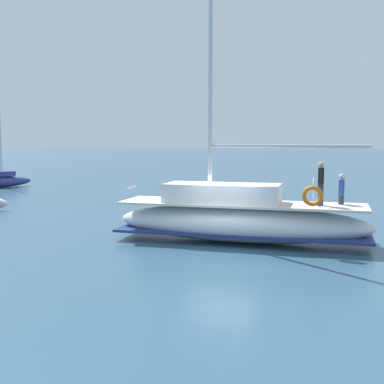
# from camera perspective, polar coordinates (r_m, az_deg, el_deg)

# --- Properties ---
(ground_plane) EXTENTS (400.00, 400.00, 0.00)m
(ground_plane) POSITION_cam_1_polar(r_m,az_deg,el_deg) (17.98, 3.54, -6.25)
(ground_plane) COLOR #2D516B
(main_sailboat) EXTENTS (3.65, 9.83, 12.97)m
(main_sailboat) POSITION_cam_1_polar(r_m,az_deg,el_deg) (18.66, 5.43, -2.98)
(main_sailboat) COLOR silver
(main_sailboat) RESTS_ON ground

